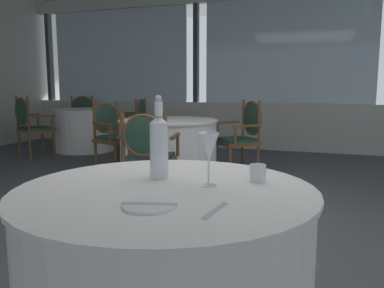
# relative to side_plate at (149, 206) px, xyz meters

# --- Properties ---
(ground_plane) EXTENTS (15.58, 15.58, 0.00)m
(ground_plane) POSITION_rel_side_plate_xyz_m (-0.20, 1.53, -0.75)
(ground_plane) COLOR #4C5156
(window_wall_far) EXTENTS (10.65, 0.14, 2.92)m
(window_wall_far) POSITION_rel_side_plate_xyz_m (-0.20, 6.03, 0.41)
(window_wall_far) COLOR beige
(window_wall_far) RESTS_ON ground_plane
(foreground_table) EXTENTS (1.17, 1.17, 0.75)m
(foreground_table) POSITION_rel_side_plate_xyz_m (-0.05, 0.25, -0.38)
(foreground_table) COLOR white
(foreground_table) RESTS_ON ground_plane
(side_plate) EXTENTS (0.18, 0.18, 0.01)m
(side_plate) POSITION_rel_side_plate_xyz_m (0.00, 0.00, 0.00)
(side_plate) COLOR white
(side_plate) RESTS_ON foreground_table
(butter_knife) EXTENTS (0.18, 0.07, 0.00)m
(butter_knife) POSITION_rel_side_plate_xyz_m (0.00, 0.00, 0.01)
(butter_knife) COLOR silver
(butter_knife) RESTS_ON foreground_table
(dinner_fork) EXTENTS (0.04, 0.17, 0.00)m
(dinner_fork) POSITION_rel_side_plate_xyz_m (0.22, 0.03, -0.00)
(dinner_fork) COLOR silver
(dinner_fork) RESTS_ON foreground_table
(water_bottle) EXTENTS (0.08, 0.08, 0.35)m
(water_bottle) POSITION_rel_side_plate_xyz_m (-0.14, 0.39, 0.14)
(water_bottle) COLOR white
(water_bottle) RESTS_ON foreground_table
(wine_glass) EXTENTS (0.08, 0.08, 0.21)m
(wine_glass) POSITION_rel_side_plate_xyz_m (0.10, 0.33, 0.15)
(wine_glass) COLOR white
(wine_glass) RESTS_ON foreground_table
(water_tumbler) EXTENTS (0.07, 0.07, 0.07)m
(water_tumbler) POSITION_rel_side_plate_xyz_m (0.27, 0.46, 0.03)
(water_tumbler) COLOR white
(water_tumbler) RESTS_ON foreground_table
(background_table_1) EXTENTS (1.19, 1.19, 0.75)m
(background_table_1) POSITION_rel_side_plate_xyz_m (-1.27, 3.19, -0.38)
(background_table_1) COLOR white
(background_table_1) RESTS_ON ground_plane
(dining_chair_1_0) EXTENTS (0.65, 0.66, 0.97)m
(dining_chair_1_0) POSITION_rel_side_plate_xyz_m (-0.50, 3.87, -0.20)
(dining_chair_1_0) COLOR brown
(dining_chair_1_0) RESTS_ON ground_plane
(dining_chair_1_1) EXTENTS (0.58, 0.63, 0.94)m
(dining_chair_1_1) POSITION_rel_side_plate_xyz_m (-2.24, 3.52, -0.21)
(dining_chair_1_1) COLOR brown
(dining_chair_1_1) RESTS_ON ground_plane
(dining_chair_1_2) EXTENTS (0.60, 0.54, 0.91)m
(dining_chair_1_2) POSITION_rel_side_plate_xyz_m (-1.07, 2.19, -0.22)
(dining_chair_1_2) COLOR brown
(dining_chair_1_2) RESTS_ON ground_plane
(background_table_2) EXTENTS (1.09, 1.09, 0.75)m
(background_table_2) POSITION_rel_side_plate_xyz_m (-3.60, 4.83, -0.38)
(background_table_2) COLOR white
(background_table_2) RESTS_ON ground_plane
(dining_chair_2_0) EXTENTS (0.66, 0.64, 0.97)m
(dining_chair_2_0) POSITION_rel_side_plate_xyz_m (-4.16, 5.62, -0.19)
(dining_chair_2_0) COLOR brown
(dining_chair_2_0) RESTS_ON ground_plane
(dining_chair_2_1) EXTENTS (0.64, 0.61, 0.99)m
(dining_chair_2_1) POSITION_rel_side_plate_xyz_m (-4.00, 3.94, -0.18)
(dining_chair_2_1) COLOR brown
(dining_chair_2_1) RESTS_ON ground_plane
(dining_chair_2_2) EXTENTS (0.51, 0.57, 0.94)m
(dining_chair_2_2) POSITION_rel_side_plate_xyz_m (-2.63, 4.93, -0.20)
(dining_chair_2_2) COLOR brown
(dining_chair_2_2) RESTS_ON ground_plane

